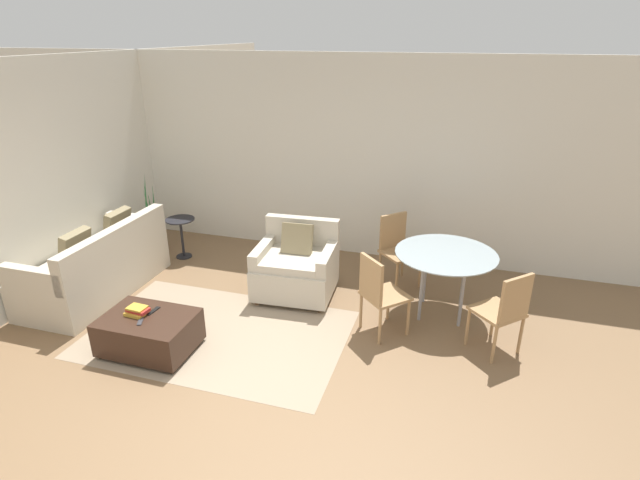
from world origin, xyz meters
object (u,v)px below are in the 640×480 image
Objects in this scene: tv_remote_secondary at (153,311)px; side_table at (181,231)px; dining_chair_near_right at (505,308)px; dining_table at (445,260)px; dining_chair_far_left at (397,245)px; potted_plant at (153,235)px; couch at (98,269)px; dining_chair_near_left at (379,290)px; armchair at (296,267)px; tv_remote_primary at (140,321)px; book_stack at (138,311)px; ottoman at (149,332)px.

side_table is (-0.88, 1.98, 0.01)m from tv_remote_secondary.
side_table is 4.40m from dining_chair_near_right.
dining_table is (3.63, -0.51, 0.27)m from side_table.
side_table is 0.52× the size of dining_table.
dining_table is at bearing -45.00° from dining_chair_far_left.
potted_plant is at bearing 124.43° from tv_remote_secondary.
couch reaches higher than side_table.
armchair is at bearing 152.18° from dining_chair_near_left.
tv_remote_primary is at bearing -92.39° from tv_remote_secondary.
couch reaches higher than book_stack.
armchair is 1.08× the size of dining_chair_far_left.
side_table is at bearing -177.93° from dining_chair_far_left.
dining_chair_far_left is at bearing 44.37° from tv_remote_secondary.
book_stack is 3.61m from dining_chair_near_right.
couch is 4.69m from dining_chair_near_right.
dining_chair_near_left and dining_chair_far_left have the same top height.
book_stack is 1.61× the size of tv_remote_primary.
dining_chair_near_left reaches higher than book_stack.
couch reaches higher than tv_remote_primary.
dining_chair_near_right is at bearing -14.87° from side_table.
tv_remote_secondary is 0.19× the size of dining_chair_near_left.
dining_table is 1.23× the size of dining_chair_far_left.
dining_table is at bearing -8.30° from potted_plant.
book_stack is at bearing -35.66° from couch.
couch reaches higher than armchair.
armchair is at bearing 165.97° from dining_chair_near_right.
dining_chair_far_left is (1.11, 0.65, 0.16)m from armchair.
side_table is at bearing 164.11° from armchair.
side_table is at bearing 112.85° from ottoman.
book_stack is 3.13m from dining_chair_far_left.
tv_remote_secondary is 3.13m from dining_table.
couch is 3.17× the size of side_table.
dining_chair_near_left is at bearing -27.82° from armchair.
tv_remote_primary is at bearing -36.72° from couch.
tv_remote_secondary is (-1.02, -1.44, 0.03)m from armchair.
dining_table is (2.75, 1.47, 0.28)m from tv_remote_secondary.
potted_plant is (-1.31, 2.17, -0.19)m from book_stack.
dining_chair_near_right is (3.49, 0.94, 0.09)m from book_stack.
book_stack is (1.19, -0.86, 0.11)m from couch.
tv_remote_secondary is 3.48m from dining_chair_near_right.
potted_plant reaches higher than dining_chair_far_left.
tv_remote_secondary is (1.31, -0.77, 0.07)m from couch.
book_stack is 0.26× the size of dining_chair_near_left.
couch is 1.47m from book_stack.
tv_remote_secondary reaches higher than ottoman.
ottoman is 2.36m from dining_chair_near_left.
couch is 1.62m from tv_remote_primary.
dining_chair_near_left is at bearing 21.73° from tv_remote_secondary.
ottoman is at bearing -150.12° from dining_table.
couch is 10.65× the size of tv_remote_secondary.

